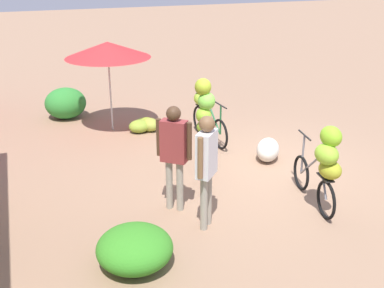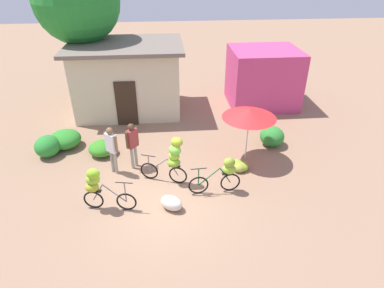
# 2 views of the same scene
# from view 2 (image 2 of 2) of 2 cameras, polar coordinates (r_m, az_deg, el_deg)

# --- Properties ---
(ground_plane) EXTENTS (60.00, 60.00, 0.00)m
(ground_plane) POSITION_cam_2_polar(r_m,az_deg,el_deg) (10.41, -4.78, -9.74)
(ground_plane) COLOR #947158
(building_low) EXTENTS (5.10, 3.75, 3.16)m
(building_low) POSITION_cam_2_polar(r_m,az_deg,el_deg) (15.88, -11.00, 11.18)
(building_low) COLOR beige
(building_low) RESTS_ON ground
(shop_pink) EXTENTS (3.20, 2.80, 2.72)m
(shop_pink) POSITION_cam_2_polar(r_m,az_deg,el_deg) (16.75, 12.15, 11.19)
(shop_pink) COLOR #CE3F78
(shop_pink) RESTS_ON ground
(tree_behind_building) EXTENTS (3.79, 3.79, 6.71)m
(tree_behind_building) POSITION_cam_2_polar(r_m,az_deg,el_deg) (16.52, -19.33, 22.27)
(tree_behind_building) COLOR brown
(tree_behind_building) RESTS_ON ground
(hedge_bush_front_left) EXTENTS (0.91, 1.03, 0.78)m
(hedge_bush_front_left) POSITION_cam_2_polar(r_m,az_deg,el_deg) (13.45, -23.70, -0.33)
(hedge_bush_front_left) COLOR #2A8731
(hedge_bush_front_left) RESTS_ON ground
(hedge_bush_front_right) EXTENTS (1.22, 1.21, 0.67)m
(hedge_bush_front_right) POSITION_cam_2_polar(r_m,az_deg,el_deg) (13.80, -21.08, 0.78)
(hedge_bush_front_right) COLOR #2F892C
(hedge_bush_front_right) RESTS_ON ground
(hedge_bush_mid) EXTENTS (1.02, 1.01, 0.52)m
(hedge_bush_mid) POSITION_cam_2_polar(r_m,az_deg,el_deg) (12.89, -15.23, -0.70)
(hedge_bush_mid) COLOR #378A25
(hedge_bush_mid) RESTS_ON ground
(hedge_bush_by_door) EXTENTS (0.94, 1.01, 0.77)m
(hedge_bush_by_door) POSITION_cam_2_polar(r_m,az_deg,el_deg) (13.36, 13.65, 1.31)
(hedge_bush_by_door) COLOR #2F8934
(hedge_bush_by_door) RESTS_ON ground
(market_umbrella) EXTENTS (1.90, 1.90, 2.04)m
(market_umbrella) POSITION_cam_2_polar(r_m,az_deg,el_deg) (11.58, 9.90, 5.30)
(market_umbrella) COLOR beige
(market_umbrella) RESTS_ON ground
(bicycle_leftmost) EXTENTS (1.59, 0.47, 1.45)m
(bicycle_leftmost) POSITION_cam_2_polar(r_m,az_deg,el_deg) (9.95, -16.03, -6.90)
(bicycle_leftmost) COLOR black
(bicycle_leftmost) RESTS_ON ground
(bicycle_near_pile) EXTENTS (1.55, 0.71, 1.71)m
(bicycle_near_pile) POSITION_cam_2_polar(r_m,az_deg,el_deg) (10.57, -3.43, -2.30)
(bicycle_near_pile) COLOR black
(bicycle_near_pile) RESTS_ON ground
(bicycle_center_loaded) EXTENTS (1.68, 0.41, 1.25)m
(bicycle_center_loaded) POSITION_cam_2_polar(r_m,az_deg,el_deg) (10.35, 5.48, -4.95)
(bicycle_center_loaded) COLOR black
(bicycle_center_loaded) RESTS_ON ground
(banana_pile_on_ground) EXTENTS (0.68, 0.78, 0.30)m
(banana_pile_on_ground) POSITION_cam_2_polar(r_m,az_deg,el_deg) (11.76, 8.37, -3.77)
(banana_pile_on_ground) COLOR #93A13C
(banana_pile_on_ground) RESTS_ON ground
(produce_sack) EXTENTS (0.83, 0.76, 0.44)m
(produce_sack) POSITION_cam_2_polar(r_m,az_deg,el_deg) (9.97, -3.59, -10.14)
(produce_sack) COLOR silver
(produce_sack) RESTS_ON ground
(person_vendor) EXTENTS (0.41, 0.46, 1.72)m
(person_vendor) POSITION_cam_2_polar(r_m,az_deg,el_deg) (11.48, -10.26, 0.50)
(person_vendor) COLOR gray
(person_vendor) RESTS_ON ground
(person_bystander) EXTENTS (0.45, 0.42, 1.75)m
(person_bystander) POSITION_cam_2_polar(r_m,az_deg,el_deg) (11.33, -13.72, -0.26)
(person_bystander) COLOR gray
(person_bystander) RESTS_ON ground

